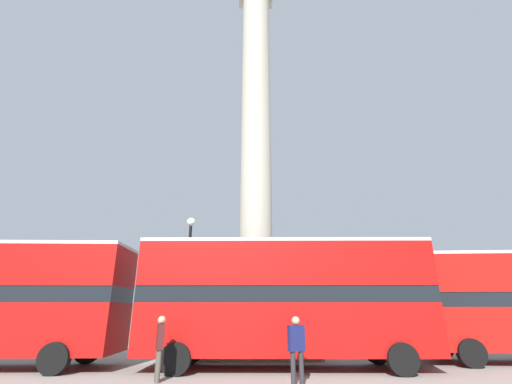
% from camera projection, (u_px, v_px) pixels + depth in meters
% --- Properties ---
extents(ground_plane, '(200.00, 200.00, 0.00)m').
position_uv_depth(ground_plane, '(256.00, 354.00, 16.30)').
color(ground_plane, gray).
extents(monument_column, '(5.39, 5.39, 24.47)m').
position_uv_depth(monument_column, '(256.00, 189.00, 19.00)').
color(monument_column, '#ADA593').
rests_on(monument_column, ground_plane).
extents(bus_b, '(10.51, 3.15, 4.46)m').
position_uv_depth(bus_b, '(284.00, 297.00, 12.82)').
color(bus_b, '#A80F0C').
rests_on(bus_b, ground_plane).
extents(equestrian_statue, '(4.76, 4.35, 5.69)m').
position_uv_depth(equestrian_statue, '(116.00, 317.00, 22.04)').
color(equestrian_statue, '#ADA593').
rests_on(equestrian_statue, ground_plane).
extents(street_lamp, '(0.40, 0.40, 6.22)m').
position_uv_depth(street_lamp, '(188.00, 278.00, 15.71)').
color(street_lamp, black).
rests_on(street_lamp, ground_plane).
extents(pedestrian_near_lamp, '(0.33, 0.51, 1.82)m').
position_uv_depth(pedestrian_near_lamp, '(160.00, 343.00, 10.29)').
color(pedestrian_near_lamp, '#4C473D').
rests_on(pedestrian_near_lamp, ground_plane).
extents(pedestrian_by_plinth, '(0.51, 0.34, 1.82)m').
position_uv_depth(pedestrian_by_plinth, '(296.00, 345.00, 9.79)').
color(pedestrian_by_plinth, '#28282D').
rests_on(pedestrian_by_plinth, ground_plane).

